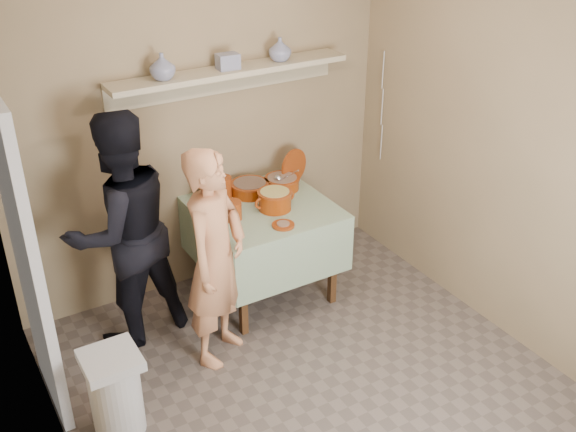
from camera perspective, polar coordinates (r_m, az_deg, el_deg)
ground at (r=4.41m, az=3.43°, el=-15.48°), size 3.50×3.50×0.00m
tile_panel at (r=4.12m, az=-21.18°, el=-3.68°), size 0.06×0.70×2.00m
plate_stack_a at (r=5.04m, az=-6.68°, el=2.34°), size 0.15×0.15×0.20m
plate_stack_b at (r=5.09m, az=-5.54°, el=2.44°), size 0.14×0.14×0.16m
bowl_stack at (r=4.77m, az=-4.75°, el=0.46°), size 0.14×0.14×0.14m
empty_bowl at (r=4.90m, az=-5.25°, el=0.64°), size 0.17×0.17×0.05m
propped_lid at (r=5.33m, az=0.51°, el=4.25°), size 0.27×0.12×0.28m
vase_right at (r=5.02m, az=-0.69°, el=13.94°), size 0.17×0.17×0.17m
vase_left at (r=4.65m, az=-10.60°, el=12.34°), size 0.21×0.21×0.18m
ceramic_box at (r=4.84m, az=-5.12°, el=12.90°), size 0.16×0.12×0.11m
person_cook at (r=4.36m, az=-6.14°, el=-3.59°), size 0.66×0.62×1.52m
person_helper at (r=4.63m, az=-13.87°, el=-1.20°), size 0.92×0.78×1.67m
room_shell at (r=3.50m, az=4.17°, el=3.93°), size 3.04×3.54×2.62m
serving_table at (r=5.03m, az=-2.11°, el=-0.35°), size 0.97×0.97×0.76m
cazuela_meat_a at (r=5.13m, az=-3.26°, el=2.45°), size 0.30×0.30×0.10m
cazuela_meat_b at (r=5.20m, az=-0.50°, el=2.91°), size 0.28×0.28×0.10m
ladle at (r=5.14m, az=-0.76°, el=3.20°), size 0.08×0.26×0.19m
cazuela_rice at (r=4.89m, az=-1.12°, el=1.49°), size 0.33×0.25×0.14m
front_plate at (r=4.69m, az=-0.41°, el=-0.76°), size 0.16×0.16×0.03m
wall_shelf at (r=4.92m, az=-4.98°, el=11.93°), size 1.80×0.25×0.21m
trash_bin at (r=4.18m, az=-14.38°, el=-14.32°), size 0.32×0.32×0.56m
electrical_cord at (r=5.56m, az=7.98°, el=9.12°), size 0.01×0.05×0.90m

